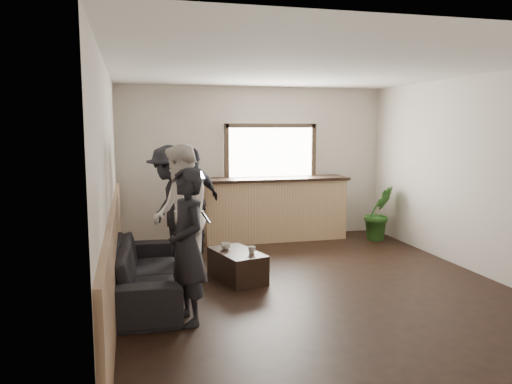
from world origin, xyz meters
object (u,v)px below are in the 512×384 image
object	(u,v)px
cup_b	(252,250)
person_a	(187,246)
potted_plant	(379,213)
person_b	(181,214)
cup_a	(226,246)
coffee_table	(237,266)
person_c	(170,207)
bar_counter	(274,205)
person_d	(193,201)
sofa	(142,271)

from	to	relation	value
cup_b	person_a	distance (m)	1.56
potted_plant	person_b	world-z (taller)	person_b
cup_a	potted_plant	size ratio (longest dim) A/B	0.12
coffee_table	person_c	world-z (taller)	person_c
bar_counter	potted_plant	xyz separation A→B (m)	(1.85, -0.52, -0.14)
cup_b	person_c	size ratio (longest dim) A/B	0.06
coffee_table	cup_b	world-z (taller)	cup_b
potted_plant	person_d	bearing A→B (deg)	-177.67
person_b	person_c	distance (m)	0.76
person_c	person_b	bearing A→B (deg)	-5.88
sofa	person_c	world-z (taller)	person_c
cup_a	person_b	xyz separation A→B (m)	(-0.61, -0.07, 0.48)
person_c	cup_a	bearing A→B (deg)	33.55
sofa	person_b	world-z (taller)	person_b
cup_a	person_d	world-z (taller)	person_d
coffee_table	potted_plant	world-z (taller)	potted_plant
person_a	person_b	distance (m)	1.39
cup_a	person_d	distance (m)	1.54
cup_b	person_c	world-z (taller)	person_c
person_c	person_d	world-z (taller)	person_c
person_d	person_a	bearing A→B (deg)	49.07
sofa	person_a	xyz separation A→B (m)	(0.45, -0.92, 0.50)
person_a	person_b	xyz separation A→B (m)	(0.07, 1.39, 0.10)
potted_plant	bar_counter	bearing A→B (deg)	164.34
person_d	cup_b	bearing A→B (deg)	74.83
cup_a	person_d	bearing A→B (deg)	99.99
person_b	person_d	bearing A→B (deg)	164.09
cup_b	person_d	distance (m)	1.90
bar_counter	person_b	world-z (taller)	bar_counter
bar_counter	person_b	size ratio (longest dim) A/B	1.45
cup_a	sofa	bearing A→B (deg)	-154.43
cup_b	sofa	bearing A→B (deg)	-170.53
cup_a	person_a	world-z (taller)	person_a
potted_plant	cup_b	bearing A→B (deg)	-146.47
coffee_table	cup_a	distance (m)	0.31
cup_a	cup_b	world-z (taller)	same
bar_counter	person_c	size ratio (longest dim) A/B	1.49
cup_b	potted_plant	size ratio (longest dim) A/B	0.10
bar_counter	cup_a	size ratio (longest dim) A/B	22.04
person_a	person_b	bearing A→B (deg)	161.39
sofa	person_d	bearing A→B (deg)	-20.73
bar_counter	coffee_table	world-z (taller)	bar_counter
bar_counter	person_b	distance (m)	2.93
potted_plant	coffee_table	bearing A→B (deg)	-150.15
potted_plant	person_d	xyz separation A→B (m)	(-3.42, -0.14, 0.37)
sofa	person_c	distance (m)	1.43
person_d	potted_plant	bearing A→B (deg)	149.76
person_a	person_d	xyz separation A→B (m)	(0.43, 2.92, 0.05)
coffee_table	bar_counter	bearing A→B (deg)	62.36
sofa	coffee_table	size ratio (longest dim) A/B	2.52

